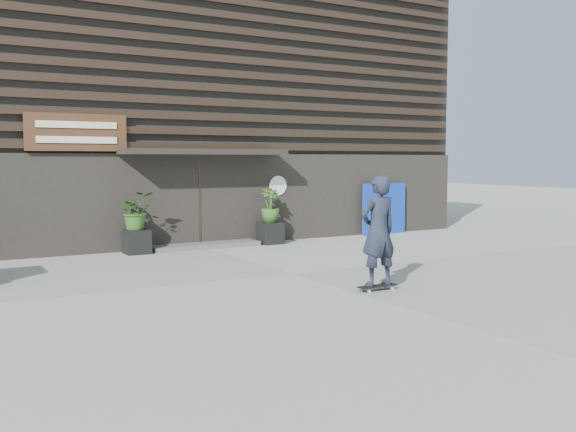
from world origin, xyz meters
TOP-DOWN VIEW (x-y plane):
  - ground at (0.00, 0.00)m, footprint 80.00×80.00m
  - entrance_step at (0.00, 4.60)m, footprint 3.00×0.80m
  - planter_pot_left at (-1.90, 4.40)m, footprint 0.60×0.60m
  - bamboo_left at (-1.90, 4.40)m, footprint 0.86×0.75m
  - planter_pot_right at (1.90, 4.40)m, footprint 0.60×0.60m
  - bamboo_right at (1.90, 4.40)m, footprint 0.54×0.54m
  - blue_tarp at (6.15, 4.70)m, footprint 1.72×0.26m
  - building at (-0.00, 9.96)m, footprint 18.00×11.00m
  - skateboarder at (0.47, -2.27)m, footprint 0.78×0.48m

SIDE VIEW (x-z plane):
  - ground at x=0.00m, z-range 0.00..0.00m
  - entrance_step at x=0.00m, z-range 0.00..0.12m
  - planter_pot_left at x=-1.90m, z-range 0.00..0.60m
  - planter_pot_right at x=1.90m, z-range 0.00..0.60m
  - blue_tarp at x=6.15m, z-range 0.00..1.61m
  - skateboarder at x=0.47m, z-range 0.04..2.12m
  - bamboo_left at x=-1.90m, z-range 0.60..1.56m
  - bamboo_right at x=1.90m, z-range 0.60..1.56m
  - building at x=0.00m, z-range -0.01..7.99m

